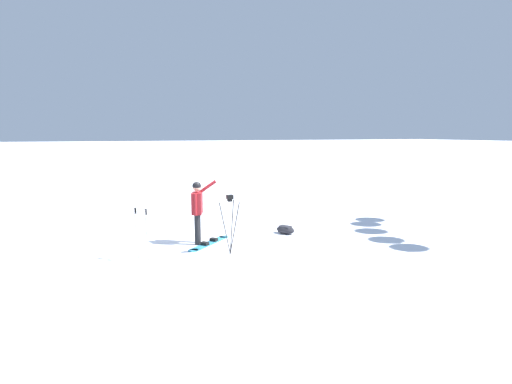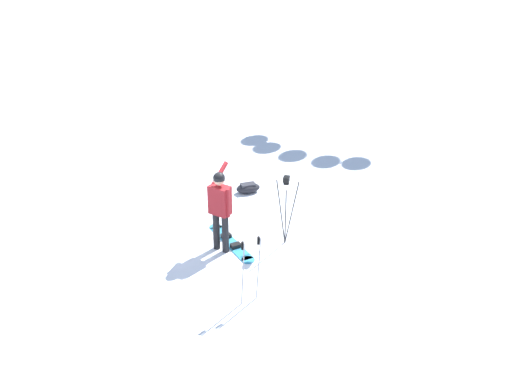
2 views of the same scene
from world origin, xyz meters
The scene contains 6 objects.
ground_plane centered at (0.00, 0.00, 0.00)m, with size 300.00×300.00×0.00m, color white.
snowboarder centered at (-0.15, 0.38, 1.04)m, with size 0.46×0.75×1.73m.
snowboard centered at (-0.27, 0.10, 0.02)m, with size 1.26×1.37×0.10m.
gear_bag_large centered at (-0.06, -2.29, 0.13)m, with size 0.68×0.61×0.24m.
camera_tripod centered at (-1.36, -0.16, 1.06)m, with size 0.48×0.48×1.50m.
ski_poles centered at (-1.13, 1.93, 0.83)m, with size 0.33×0.30×1.26m.
Camera 1 is at (-10.30, 2.58, 2.98)m, focal length 27.21 mm.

